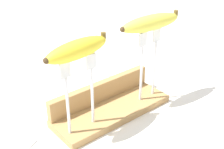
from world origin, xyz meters
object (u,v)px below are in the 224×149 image
fork_stand_right (149,59)px  banana_raised_left (77,49)px  fork_stand_left (80,88)px  fork_fallen_far (116,79)px  banana_raised_right (151,23)px

fork_stand_right → banana_raised_left: banana_raised_left is taller
fork_stand_left → fork_fallen_far: size_ratio=1.06×
fork_fallen_far → fork_stand_right: bearing=-95.9°
fork_stand_left → banana_raised_left: bearing=-173.9°
banana_raised_left → banana_raised_right: bearing=0.0°
fork_stand_left → banana_raised_left: 0.10m
fork_stand_left → banana_raised_right: bearing=0.0°
fork_stand_right → fork_fallen_far: 0.21m
banana_raised_left → banana_raised_right: 0.22m
fork_stand_left → banana_raised_left: (-0.00, -0.00, 0.10)m
banana_raised_right → fork_stand_left: bearing=-180.0°
fork_stand_right → banana_raised_right: size_ratio=1.04×
fork_stand_left → fork_stand_right: fork_stand_right is taller
fork_stand_left → banana_raised_right: (0.22, 0.00, 0.11)m
fork_stand_right → fork_stand_left: bearing=180.0°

